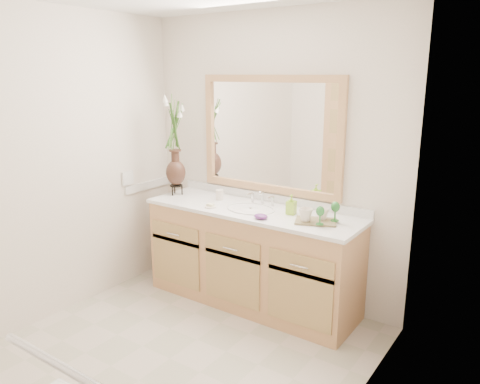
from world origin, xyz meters
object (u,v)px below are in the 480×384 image
Objects in this scene: soap_bottle at (291,206)px; tray at (316,221)px; tumbler at (220,195)px; flower_vase at (174,131)px.

tray is at bearing -25.96° from soap_bottle.
tumbler is 0.62× the size of soap_bottle.
tumbler is 0.29× the size of tray.
soap_bottle is at bearing 2.61° from flower_vase.
soap_bottle is (1.16, 0.05, -0.51)m from flower_vase.
flower_vase is 9.87× the size of tumbler.
flower_vase reaches higher than soap_bottle.
tumbler is 0.98m from tray.
tray is (1.41, -0.03, -0.57)m from flower_vase.
flower_vase is at bearing -169.82° from tumbler.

